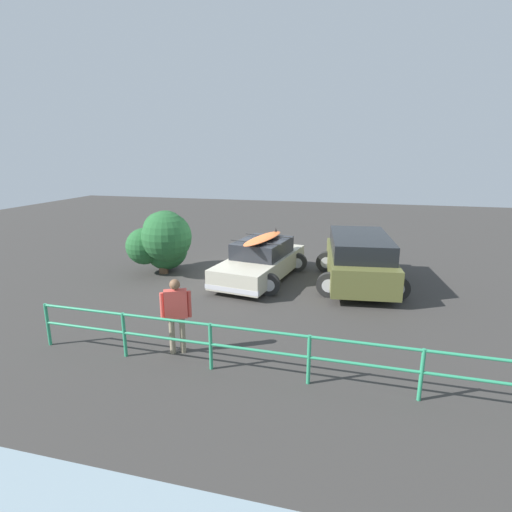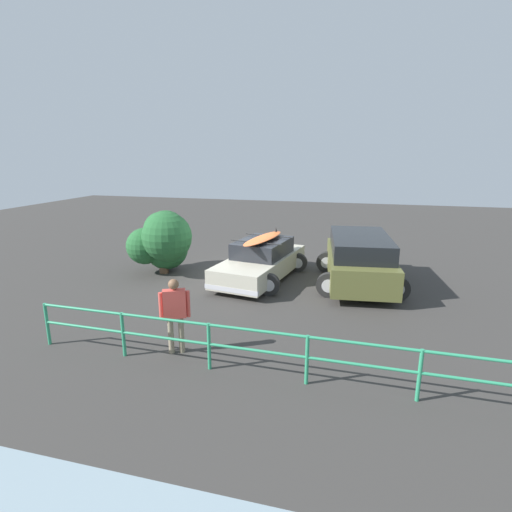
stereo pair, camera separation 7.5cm
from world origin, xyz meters
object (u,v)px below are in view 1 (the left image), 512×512
object	(u,v)px
suv_car	(359,259)
person_bystander	(176,309)
bush_near_left	(163,239)
sedan_car	(261,261)

from	to	relation	value
suv_car	person_bystander	xyz separation A→B (m)	(3.64, 5.62, 0.14)
bush_near_left	person_bystander	bearing A→B (deg)	119.57
suv_car	person_bystander	world-z (taller)	person_bystander
suv_car	bush_near_left	xyz separation A→B (m)	(6.62, 0.38, 0.38)
person_bystander	bush_near_left	size ratio (longest dim) A/B	0.69
suv_car	person_bystander	size ratio (longest dim) A/B	2.80
sedan_car	suv_car	world-z (taller)	suv_car
suv_car	bush_near_left	distance (m)	6.64
person_bystander	suv_car	bearing A→B (deg)	-122.95
bush_near_left	suv_car	bearing A→B (deg)	-176.75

